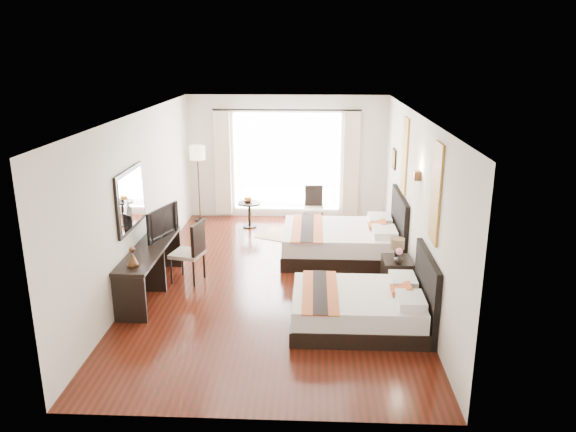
{
  "coord_description": "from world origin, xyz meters",
  "views": [
    {
      "loc": [
        0.6,
        -8.82,
        3.8
      ],
      "look_at": [
        0.19,
        0.11,
        1.11
      ],
      "focal_mm": 35.0,
      "sensor_mm": 36.0,
      "label": 1
    }
  ],
  "objects_px": {
    "fruit_bowl": "(248,201)",
    "bed_far": "(345,241)",
    "console_desk": "(151,270)",
    "nightstand": "(397,275)",
    "table_lamp": "(398,245)",
    "desk_chair": "(189,263)",
    "floor_lamp": "(198,158)",
    "window_chair": "(314,215)",
    "vase": "(399,262)",
    "bed_near": "(364,307)",
    "side_table": "(250,215)",
    "television": "(158,222)"
  },
  "relations": [
    {
      "from": "nightstand",
      "to": "console_desk",
      "type": "relative_size",
      "value": 0.26
    },
    {
      "from": "nightstand",
      "to": "floor_lamp",
      "type": "bearing_deg",
      "value": 136.7
    },
    {
      "from": "side_table",
      "to": "fruit_bowl",
      "type": "bearing_deg",
      "value": 147.53
    },
    {
      "from": "fruit_bowl",
      "to": "television",
      "type": "bearing_deg",
      "value": -111.39
    },
    {
      "from": "floor_lamp",
      "to": "window_chair",
      "type": "relative_size",
      "value": 1.9
    },
    {
      "from": "console_desk",
      "to": "nightstand",
      "type": "bearing_deg",
      "value": 2.91
    },
    {
      "from": "table_lamp",
      "to": "floor_lamp",
      "type": "relative_size",
      "value": 0.21
    },
    {
      "from": "vase",
      "to": "window_chair",
      "type": "xyz_separation_m",
      "value": [
        -1.33,
        3.52,
        -0.3
      ]
    },
    {
      "from": "console_desk",
      "to": "window_chair",
      "type": "relative_size",
      "value": 2.44
    },
    {
      "from": "fruit_bowl",
      "to": "bed_far",
      "type": "bearing_deg",
      "value": -41.45
    },
    {
      "from": "bed_near",
      "to": "side_table",
      "type": "distance_m",
      "value": 4.94
    },
    {
      "from": "table_lamp",
      "to": "desk_chair",
      "type": "relative_size",
      "value": 0.34
    },
    {
      "from": "table_lamp",
      "to": "floor_lamp",
      "type": "bearing_deg",
      "value": 137.73
    },
    {
      "from": "side_table",
      "to": "table_lamp",
      "type": "bearing_deg",
      "value": -48.67
    },
    {
      "from": "television",
      "to": "floor_lamp",
      "type": "height_order",
      "value": "floor_lamp"
    },
    {
      "from": "bed_near",
      "to": "television",
      "type": "height_order",
      "value": "television"
    },
    {
      "from": "bed_near",
      "to": "desk_chair",
      "type": "relative_size",
      "value": 1.84
    },
    {
      "from": "table_lamp",
      "to": "window_chair",
      "type": "height_order",
      "value": "window_chair"
    },
    {
      "from": "bed_far",
      "to": "table_lamp",
      "type": "xyz_separation_m",
      "value": [
        0.77,
        -1.37,
        0.42
      ]
    },
    {
      "from": "table_lamp",
      "to": "side_table",
      "type": "bearing_deg",
      "value": 131.33
    },
    {
      "from": "floor_lamp",
      "to": "window_chair",
      "type": "distance_m",
      "value": 2.88
    },
    {
      "from": "bed_far",
      "to": "nightstand",
      "type": "xyz_separation_m",
      "value": [
        0.76,
        -1.5,
        -0.05
      ]
    },
    {
      "from": "console_desk",
      "to": "side_table",
      "type": "xyz_separation_m",
      "value": [
        1.21,
        3.47,
        -0.1
      ]
    },
    {
      "from": "console_desk",
      "to": "television",
      "type": "height_order",
      "value": "television"
    },
    {
      "from": "desk_chair",
      "to": "bed_near",
      "type": "bearing_deg",
      "value": 166.35
    },
    {
      "from": "television",
      "to": "window_chair",
      "type": "distance_m",
      "value": 4.02
    },
    {
      "from": "fruit_bowl",
      "to": "window_chair",
      "type": "height_order",
      "value": "window_chair"
    },
    {
      "from": "television",
      "to": "desk_chair",
      "type": "distance_m",
      "value": 0.86
    },
    {
      "from": "vase",
      "to": "desk_chair",
      "type": "xyz_separation_m",
      "value": [
        -3.43,
        0.44,
        -0.26
      ]
    },
    {
      "from": "vase",
      "to": "floor_lamp",
      "type": "xyz_separation_m",
      "value": [
        -3.93,
        3.9,
        0.88
      ]
    },
    {
      "from": "fruit_bowl",
      "to": "window_chair",
      "type": "bearing_deg",
      "value": 1.59
    },
    {
      "from": "nightstand",
      "to": "table_lamp",
      "type": "xyz_separation_m",
      "value": [
        0.01,
        0.13,
        0.47
      ]
    },
    {
      "from": "nightstand",
      "to": "vase",
      "type": "bearing_deg",
      "value": -94.05
    },
    {
      "from": "nightstand",
      "to": "window_chair",
      "type": "distance_m",
      "value": 3.59
    },
    {
      "from": "floor_lamp",
      "to": "fruit_bowl",
      "type": "xyz_separation_m",
      "value": [
        1.15,
        -0.42,
        -0.87
      ]
    },
    {
      "from": "side_table",
      "to": "fruit_bowl",
      "type": "height_order",
      "value": "fruit_bowl"
    },
    {
      "from": "fruit_bowl",
      "to": "side_table",
      "type": "bearing_deg",
      "value": -32.47
    },
    {
      "from": "side_table",
      "to": "window_chair",
      "type": "relative_size",
      "value": 0.62
    },
    {
      "from": "console_desk",
      "to": "desk_chair",
      "type": "bearing_deg",
      "value": 40.99
    },
    {
      "from": "bed_near",
      "to": "nightstand",
      "type": "relative_size",
      "value": 3.38
    },
    {
      "from": "console_desk",
      "to": "fruit_bowl",
      "type": "height_order",
      "value": "console_desk"
    },
    {
      "from": "fruit_bowl",
      "to": "vase",
      "type": "bearing_deg",
      "value": -51.41
    },
    {
      "from": "window_chair",
      "to": "floor_lamp",
      "type": "bearing_deg",
      "value": -99.95
    },
    {
      "from": "television",
      "to": "floor_lamp",
      "type": "relative_size",
      "value": 0.52
    },
    {
      "from": "console_desk",
      "to": "floor_lamp",
      "type": "distance_m",
      "value": 4.06
    },
    {
      "from": "vase",
      "to": "fruit_bowl",
      "type": "relative_size",
      "value": 0.74
    },
    {
      "from": "floor_lamp",
      "to": "side_table",
      "type": "xyz_separation_m",
      "value": [
        1.19,
        -0.45,
        -1.18
      ]
    },
    {
      "from": "nightstand",
      "to": "desk_chair",
      "type": "xyz_separation_m",
      "value": [
        -3.44,
        0.25,
        0.04
      ]
    },
    {
      "from": "bed_far",
      "to": "fruit_bowl",
      "type": "bearing_deg",
      "value": 138.55
    },
    {
      "from": "bed_far",
      "to": "floor_lamp",
      "type": "height_order",
      "value": "floor_lamp"
    }
  ]
}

